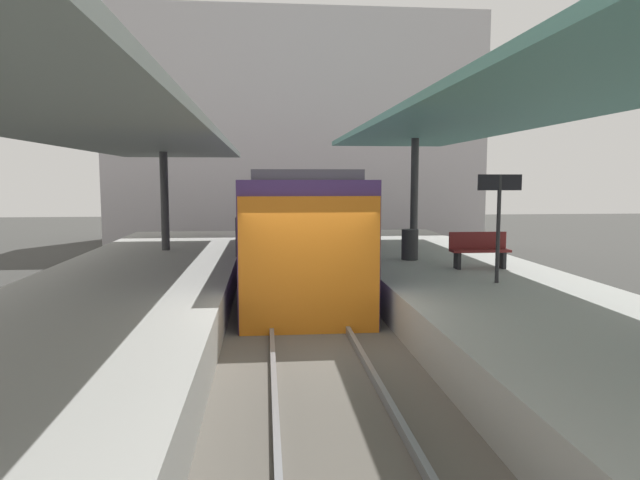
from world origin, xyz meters
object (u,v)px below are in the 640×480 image
(platform_bench, at_px, (479,249))
(litter_bin, at_px, (410,245))
(platform_sign, at_px, (499,204))
(commuter_train, at_px, (295,229))

(platform_bench, distance_m, litter_bin, 2.05)
(platform_sign, relative_size, litter_bin, 2.76)
(platform_bench, xyz_separation_m, litter_bin, (-1.27, 1.60, -0.06))
(platform_sign, distance_m, litter_bin, 3.85)
(commuter_train, bearing_deg, platform_bench, -33.13)
(commuter_train, bearing_deg, platform_sign, -50.38)
(commuter_train, xyz_separation_m, platform_sign, (3.89, -4.70, 0.90))
(commuter_train, height_order, platform_sign, commuter_train)
(commuter_train, bearing_deg, litter_bin, -21.50)
(platform_sign, bearing_deg, litter_bin, 104.56)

